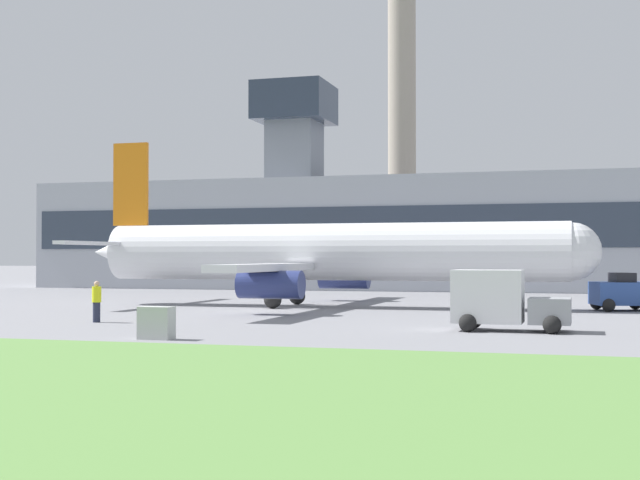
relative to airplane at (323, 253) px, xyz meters
The scene contains 8 objects.
ground_plane 5.69m from the airplane, 109.53° to the right, with size 400.00×400.00×0.00m, color gray.
terminal_building 30.58m from the airplane, 93.91° to the left, with size 65.89×14.58×19.12m.
smokestack_left 62.94m from the airplane, 96.69° to the left, with size 4.00×4.00×39.27m.
airplane is the anchor object (origin of this frame).
pushback_tug 16.50m from the airplane, ahead, with size 3.50×3.28×2.03m.
baggage_truck 17.95m from the airplane, 50.95° to the right, with size 4.48×2.49×2.37m.
ground_crew_person 15.67m from the airplane, 113.74° to the right, with size 0.51×0.51×1.81m.
utility_cabinet 20.91m from the airplane, 90.18° to the right, with size 1.18×0.68×1.14m.
Camera 1 is at (15.71, -44.51, 2.88)m, focal length 50.00 mm.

